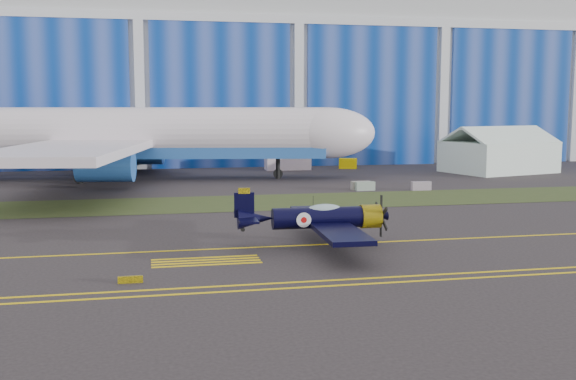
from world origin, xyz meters
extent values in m
plane|color=#312B2D|center=(0.00, 0.00, 0.00)|extent=(260.00, 260.00, 0.00)
cube|color=#475128|center=(0.00, 14.00, 0.02)|extent=(260.00, 10.00, 0.02)
cube|color=silver|center=(0.00, 72.00, 15.00)|extent=(220.00, 45.00, 30.00)
cube|color=#0B399B|center=(0.00, 49.20, 10.00)|extent=(220.00, 0.60, 20.00)
cube|color=silver|center=(0.00, 49.15, 20.60)|extent=(220.00, 0.70, 1.20)
cube|color=yellow|center=(0.00, -5.00, 0.01)|extent=(200.00, 0.20, 0.02)
cube|color=yellow|center=(0.00, -14.50, 0.01)|extent=(80.00, 0.20, 0.02)
cube|color=yellow|center=(0.00, -13.50, 0.01)|extent=(80.00, 0.20, 0.02)
cube|color=yellow|center=(-22.00, -12.00, 0.17)|extent=(1.20, 0.15, 0.35)
cube|color=white|center=(-2.64, 44.03, 1.30)|extent=(6.02, 2.42, 2.61)
cube|color=#FFD603|center=(5.87, 44.14, 0.70)|extent=(2.77, 2.25, 1.40)
cube|color=gray|center=(0.51, 20.25, 0.45)|extent=(2.02, 0.68, 0.90)
cube|color=gray|center=(0.27, 20.93, 0.45)|extent=(2.02, 0.66, 0.90)
cube|color=#9A889A|center=(6.18, 19.24, 0.45)|extent=(2.02, 0.67, 0.90)
camera|label=1|loc=(-20.94, -44.81, 8.55)|focal=42.00mm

